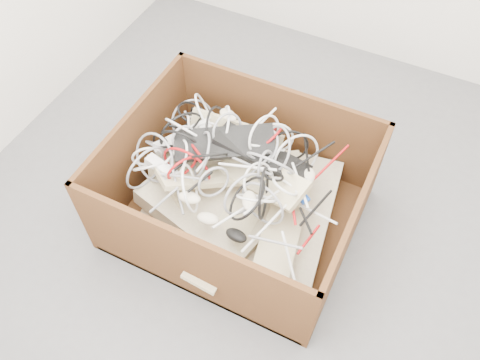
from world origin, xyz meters
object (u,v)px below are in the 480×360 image
at_px(power_strip_left, 183,137).
at_px(vga_plug, 304,199).
at_px(cardboard_box, 235,201).
at_px(power_strip_right, 169,173).

bearing_deg(power_strip_left, vga_plug, -52.44).
height_order(cardboard_box, power_strip_left, cardboard_box).
xyz_separation_m(cardboard_box, vga_plug, (0.33, 0.02, 0.21)).
bearing_deg(power_strip_left, cardboard_box, -61.63).
bearing_deg(vga_plug, cardboard_box, -146.05).
height_order(cardboard_box, vga_plug, cardboard_box).
bearing_deg(vga_plug, power_strip_right, -136.33).
relative_size(power_strip_left, power_strip_right, 1.17).
xyz_separation_m(power_strip_right, vga_plug, (0.61, 0.14, 0.00)).
distance_m(power_strip_right, vga_plug, 0.62).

